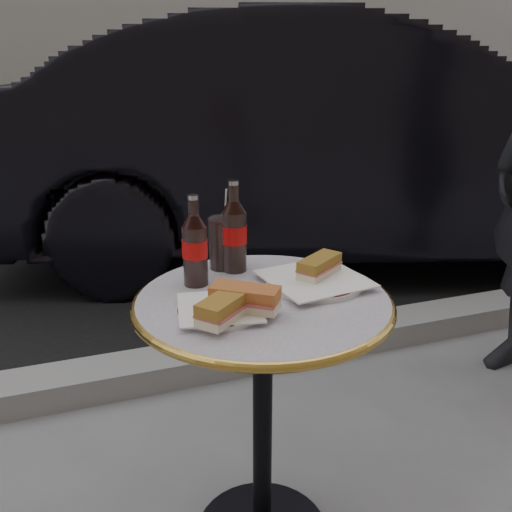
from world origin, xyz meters
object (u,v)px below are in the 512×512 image
object	(u,v)px
plate_left	(220,310)
bistro_table	(262,427)
plate_right	(314,282)
cola_bottle_left	(195,241)
cola_glass	(222,243)
cola_bottle_right	(234,226)
parked_car	(345,142)

from	to	relation	value
plate_left	bistro_table	bearing A→B (deg)	21.06
plate_left	plate_right	size ratio (longest dim) A/B	0.79
cola_bottle_left	cola_glass	distance (m)	0.14
bistro_table	cola_glass	world-z (taller)	cola_glass
cola_bottle_left	cola_bottle_right	distance (m)	0.14
bistro_table	plate_right	size ratio (longest dim) A/B	3.00
plate_right	plate_left	bearing A→B (deg)	-163.42
parked_car	bistro_table	bearing A→B (deg)	164.54
plate_left	plate_right	xyz separation A→B (m)	(0.27, 0.08, 0.00)
bistro_table	cola_bottle_left	distance (m)	0.52
cola_bottle_right	parked_car	size ratio (longest dim) A/B	0.05
plate_right	cola_bottle_left	world-z (taller)	cola_bottle_left
bistro_table	cola_glass	bearing A→B (deg)	99.28
plate_left	cola_bottle_left	world-z (taller)	cola_bottle_left
bistro_table	parked_car	size ratio (longest dim) A/B	0.16
cola_bottle_left	cola_bottle_right	xyz separation A→B (m)	(0.12, 0.06, 0.01)
parked_car	plate_left	bearing A→B (deg)	162.83
plate_right	parked_car	size ratio (longest dim) A/B	0.05
plate_right	cola_bottle_left	bearing A→B (deg)	160.45
cola_glass	parked_car	distance (m)	2.30
plate_right	parked_car	bearing A→B (deg)	60.27
cola_bottle_left	cola_glass	world-z (taller)	cola_bottle_left
plate_right	cola_bottle_right	world-z (taller)	cola_bottle_right
plate_left	cola_bottle_left	bearing A→B (deg)	92.94
cola_bottle_left	parked_car	xyz separation A→B (m)	(1.45, 1.95, -0.10)
cola_bottle_left	cola_glass	xyz separation A→B (m)	(0.09, 0.09, -0.04)
plate_right	cola_bottle_right	xyz separation A→B (m)	(-0.16, 0.16, 0.12)
bistro_table	plate_right	distance (m)	0.40
plate_left	cola_bottle_right	bearing A→B (deg)	65.24
plate_left	cola_bottle_left	xyz separation A→B (m)	(-0.01, 0.18, 0.11)
cola_glass	parked_car	world-z (taller)	parked_car
bistro_table	plate_left	world-z (taller)	plate_left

